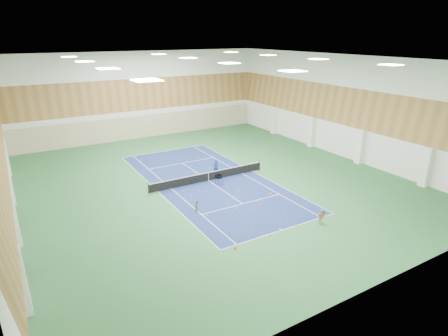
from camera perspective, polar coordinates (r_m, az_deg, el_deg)
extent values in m
plane|color=#285E33|center=(38.40, -2.37, -1.96)|extent=(40.00, 40.00, 0.00)
cube|color=navy|center=(38.40, -2.37, -1.95)|extent=(10.97, 23.77, 0.01)
cube|color=#C6B793|center=(55.36, -12.19, 6.19)|extent=(35.40, 0.16, 3.20)
cube|color=#593319|center=(26.94, -29.47, -12.24)|extent=(0.08, 1.80, 2.20)
cube|color=#593319|center=(34.14, -30.06, -5.67)|extent=(0.08, 1.80, 2.20)
imported|color=navy|center=(40.00, -1.27, 0.23)|extent=(0.62, 0.42, 1.65)
imported|color=gray|center=(31.83, -4.08, -5.80)|extent=(0.62, 0.61, 1.01)
imported|color=tan|center=(30.72, 14.54, -7.18)|extent=(0.77, 0.41, 1.25)
cone|color=#EA520C|center=(31.69, -3.42, -6.71)|extent=(0.19, 0.19, 0.21)
cone|color=orange|center=(32.42, 1.79, -6.02)|extent=(0.21, 0.21, 0.23)
cone|color=#DF480B|center=(33.66, 5.40, -5.11)|extent=(0.19, 0.19, 0.21)
cone|color=#D8660B|center=(35.33, 7.06, -3.89)|extent=(0.22, 0.22, 0.25)
cone|color=#EC430C|center=(26.80, 1.75, -12.04)|extent=(0.19, 0.19, 0.21)
cone|color=#E35B0B|center=(28.45, 7.01, -10.14)|extent=(0.19, 0.19, 0.21)
cone|color=orange|center=(30.24, 10.87, -8.45)|extent=(0.19, 0.19, 0.20)
cone|color=#FF470D|center=(32.13, 15.00, -7.01)|extent=(0.20, 0.20, 0.22)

